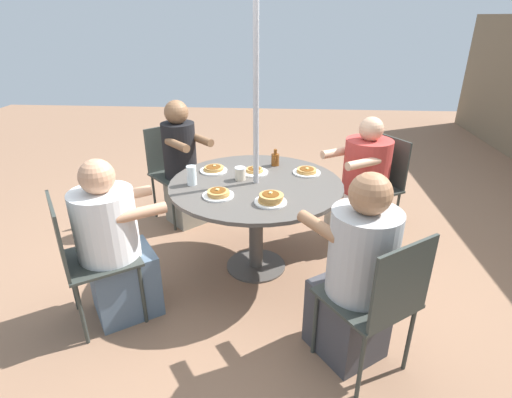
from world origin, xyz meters
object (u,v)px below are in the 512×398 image
patio_table (256,196)px  patio_chair_north (379,297)px  diner_east (362,187)px  patio_chair_west (85,254)px  diner_north (355,279)px  pancake_plate_e (271,199)px  patio_chair_south (173,167)px  coffee_cup (240,174)px  pancake_plate_a (218,194)px  drinking_glass_a (192,175)px  pancake_plate_c (254,171)px  syrup_bottle (275,159)px  patio_chair_east (377,180)px  pancake_plate_d (307,171)px  pancake_plate_b (214,169)px  diner_south (182,168)px  diner_west (115,249)px

patio_table → patio_chair_north: bearing=35.6°
diner_east → patio_chair_west: diner_east is taller
diner_north → pancake_plate_e: size_ratio=5.42×
patio_chair_south → coffee_cup: size_ratio=9.36×
pancake_plate_a → drinking_glass_a: size_ratio=1.53×
pancake_plate_c → drinking_glass_a: (0.27, -0.43, 0.06)m
patio_chair_west → syrup_bottle: size_ratio=6.51×
patio_chair_east → pancake_plate_d: 0.82m
patio_chair_south → pancake_plate_b: size_ratio=4.17×
pancake_plate_e → diner_south: bearing=-141.4°
syrup_bottle → drinking_glass_a: drinking_glass_a is taller
pancake_plate_c → drinking_glass_a: size_ratio=1.53×
patio_table → pancake_plate_a: pancake_plate_a is taller
syrup_bottle → diner_north: bearing=21.3°
patio_chair_north → diner_west: size_ratio=0.81×
diner_south → syrup_bottle: bearing=112.4°
patio_table → diner_north: size_ratio=1.10×
patio_chair_north → pancake_plate_e: patio_chair_north is taller
diner_south → drinking_glass_a: bearing=64.3°
patio_chair_west → pancake_plate_b: bearing=109.4°
patio_chair_north → pancake_plate_a: 1.21m
diner_east → pancake_plate_c: (0.36, -0.91, 0.25)m
diner_west → pancake_plate_e: diner_west is taller
patio_chair_west → pancake_plate_c: bearing=97.8°
patio_chair_south → pancake_plate_a: size_ratio=4.17×
diner_west → pancake_plate_d: 1.50m
diner_west → drinking_glass_a: size_ratio=7.84×
diner_east → pancake_plate_c: 1.01m
diner_south → syrup_bottle: diner_south is taller
patio_chair_north → coffee_cup: size_ratio=9.36×
pancake_plate_d → patio_chair_west: bearing=-56.5°
diner_south → patio_chair_west: (1.44, -0.26, -0.04)m
pancake_plate_e → pancake_plate_c: bearing=-164.8°
patio_chair_north → pancake_plate_a: (-0.73, -0.94, 0.23)m
patio_table → patio_chair_south: size_ratio=1.43×
pancake_plate_c → pancake_plate_e: 0.56m
patio_table → diner_east: diner_east is taller
drinking_glass_a → coffee_cup: bearing=109.6°
diner_south → pancake_plate_d: bearing=109.8°
patio_chair_east → diner_south: 1.77m
patio_chair_south → pancake_plate_a: patio_chair_south is taller
diner_east → drinking_glass_a: bearing=82.7°
diner_east → patio_chair_west: 2.26m
pancake_plate_a → drinking_glass_a: (-0.19, -0.22, 0.05)m
patio_chair_north → pancake_plate_a: bearing=106.8°
diner_north → pancake_plate_b: (-1.06, -0.96, 0.22)m
diner_east → pancake_plate_a: size_ratio=5.13×
patio_chair_north → patio_chair_south: same height
diner_north → diner_west: size_ratio=1.05×
diner_west → syrup_bottle: 1.42m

